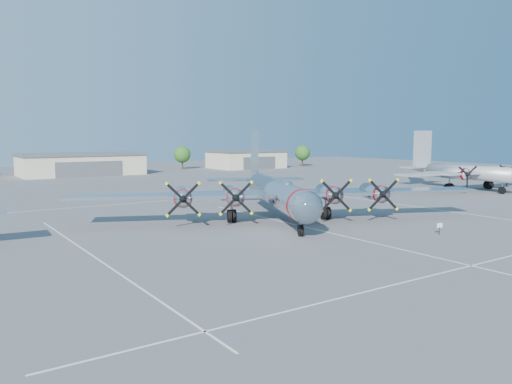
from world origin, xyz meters
TOP-DOWN VIEW (x-y plane):
  - ground at (0.00, 0.00)m, footprint 260.00×260.00m
  - parking_lines at (0.00, -1.75)m, footprint 60.00×50.08m
  - hangar_center at (0.00, 81.96)m, footprint 28.60×14.60m
  - hangar_east at (48.00, 81.96)m, footprint 20.60×14.60m
  - tree_east at (30.00, 88.00)m, footprint 4.80×4.80m
  - tree_far_east at (68.00, 80.00)m, footprint 4.80×4.80m
  - main_bomber_b29 at (0.82, 3.21)m, footprint 54.36×46.92m
  - twin_engine_east at (46.60, 9.46)m, footprint 34.95×26.46m
  - info_placard at (8.06, -13.50)m, footprint 0.58×0.21m

SIDE VIEW (x-z plane):
  - ground at x=0.00m, z-range 0.00..0.00m
  - main_bomber_b29 at x=0.82m, z-range -5.05..5.05m
  - twin_engine_east at x=46.60m, z-range -5.24..5.24m
  - parking_lines at x=0.00m, z-range 0.00..0.01m
  - info_placard at x=8.06m, z-range 0.23..1.35m
  - hangar_center at x=0.00m, z-range 0.01..5.41m
  - hangar_east at x=48.00m, z-range 0.01..5.41m
  - tree_east at x=30.00m, z-range 0.90..7.54m
  - tree_far_east at x=68.00m, z-range 0.90..7.54m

